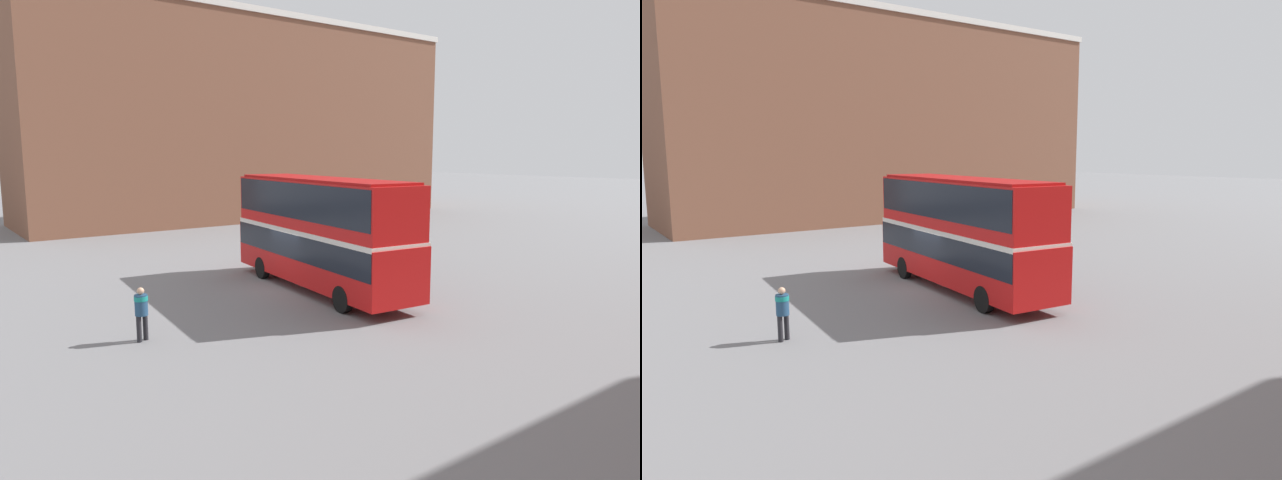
% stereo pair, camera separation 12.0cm
% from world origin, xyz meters
% --- Properties ---
extents(ground_plane, '(240.00, 240.00, 0.00)m').
position_xyz_m(ground_plane, '(0.00, 0.00, 0.00)').
color(ground_plane, slate).
extents(building_row_left, '(10.96, 38.94, 17.43)m').
position_xyz_m(building_row_left, '(-26.49, 12.61, 8.72)').
color(building_row_left, brown).
rests_on(building_row_left, ground_plane).
extents(double_decker_bus, '(11.19, 3.62, 4.79)m').
position_xyz_m(double_decker_bus, '(0.88, 0.83, 2.74)').
color(double_decker_bus, red).
rests_on(double_decker_bus, ground_plane).
extents(pedestrian_foreground, '(0.55, 0.55, 1.72)m').
position_xyz_m(pedestrian_foreground, '(3.02, -7.69, 1.05)').
color(pedestrian_foreground, '#232328').
rests_on(pedestrian_foreground, ground_plane).
extents(parked_car_kerb_near, '(4.61, 2.85, 1.62)m').
position_xyz_m(parked_car_kerb_near, '(-11.92, 12.75, 0.81)').
color(parked_car_kerb_near, silver).
rests_on(parked_car_kerb_near, ground_plane).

